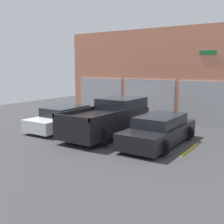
# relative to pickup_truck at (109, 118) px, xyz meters

# --- Properties ---
(ground_plane) EXTENTS (28.00, 28.00, 0.00)m
(ground_plane) POSITION_rel_pickup_truck_xyz_m (0.00, 1.55, -0.83)
(ground_plane) COLOR #3D3D3F
(shophouse_building) EXTENTS (12.12, 0.68, 5.57)m
(shophouse_building) POSITION_rel_pickup_truck_xyz_m (-0.01, 4.84, 1.89)
(shophouse_building) COLOR #D17A5B
(shophouse_building) RESTS_ON ground
(pickup_truck) EXTENTS (2.61, 5.10, 1.72)m
(pickup_truck) POSITION_rel_pickup_truck_xyz_m (0.00, 0.00, 0.00)
(pickup_truck) COLOR black
(pickup_truck) RESTS_ON ground
(sedan_white) EXTENTS (2.14, 4.24, 1.20)m
(sedan_white) POSITION_rel_pickup_truck_xyz_m (-2.73, -0.22, -0.26)
(sedan_white) COLOR white
(sedan_white) RESTS_ON ground
(sedan_side) EXTENTS (2.15, 4.54, 1.26)m
(sedan_side) POSITION_rel_pickup_truck_xyz_m (2.73, -0.22, -0.23)
(sedan_side) COLOR black
(sedan_side) RESTS_ON ground
(parking_stripe_far_left) EXTENTS (0.12, 2.20, 0.01)m
(parking_stripe_far_left) POSITION_rel_pickup_truck_xyz_m (-4.10, -0.25, -0.82)
(parking_stripe_far_left) COLOR gold
(parking_stripe_far_left) RESTS_ON ground
(parking_stripe_left) EXTENTS (0.12, 2.20, 0.01)m
(parking_stripe_left) POSITION_rel_pickup_truck_xyz_m (-1.37, -0.25, -0.82)
(parking_stripe_left) COLOR gold
(parking_stripe_left) RESTS_ON ground
(parking_stripe_centre) EXTENTS (0.12, 2.20, 0.01)m
(parking_stripe_centre) POSITION_rel_pickup_truck_xyz_m (1.37, -0.25, -0.82)
(parking_stripe_centre) COLOR gold
(parking_stripe_centre) RESTS_ON ground
(parking_stripe_right) EXTENTS (0.12, 2.20, 0.01)m
(parking_stripe_right) POSITION_rel_pickup_truck_xyz_m (4.10, -0.25, -0.82)
(parking_stripe_right) COLOR gold
(parking_stripe_right) RESTS_ON ground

